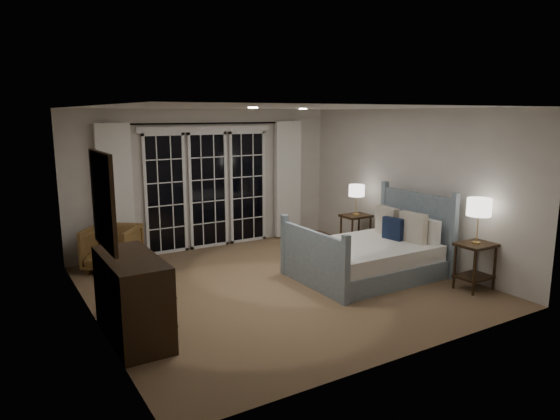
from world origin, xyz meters
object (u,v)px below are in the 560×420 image
bed (371,255)px  nightstand_left (475,259)px  dresser (132,297)px  lamp_right (357,191)px  nightstand_right (356,227)px  lamp_left (479,208)px  armchair (112,248)px

bed → nightstand_left: bearing=-55.5°
dresser → nightstand_left: bearing=-11.7°
lamp_right → dresser: bearing=-160.7°
nightstand_right → lamp_left: 2.57m
bed → armchair: bearing=144.5°
bed → lamp_right: 1.64m
bed → lamp_right: bed is taller
armchair → dresser: 2.65m
nightstand_left → dresser: dresser is taller
bed → dresser: 3.67m
lamp_left → bed: bearing=124.5°
nightstand_left → lamp_left: (0.00, 0.00, 0.73)m
nightstand_left → armchair: 5.42m
nightstand_left → armchair: armchair is taller
nightstand_right → armchair: 4.16m
armchair → nightstand_left: bearing=-3.4°
armchair → nightstand_right: bearing=22.4°
nightstand_right → armchair: size_ratio=0.84×
nightstand_left → nightstand_right: bearing=92.0°
lamp_right → armchair: size_ratio=0.70×
bed → armchair: (-3.27, 2.33, 0.04)m
nightstand_left → lamp_left: bearing=26.6°
lamp_left → lamp_right: size_ratio=1.16×
lamp_left → dresser: (-4.48, 0.93, -0.70)m
bed → lamp_left: lamp_left is taller
lamp_right → lamp_left: bearing=-88.0°
lamp_left → armchair: (-4.10, 3.54, -0.81)m
armchair → dresser: bearing=-60.9°
bed → dresser: size_ratio=1.59×
dresser → nightstand_right: bearing=19.3°
lamp_left → dresser: size_ratio=0.48×
lamp_left → dresser: lamp_left is taller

